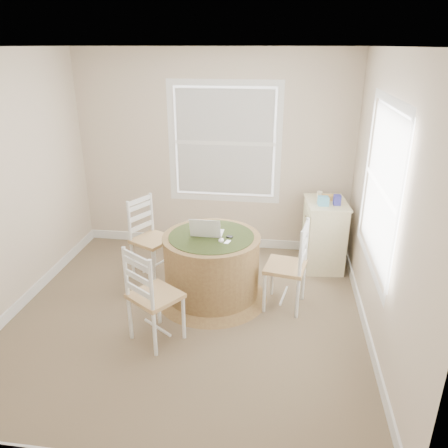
# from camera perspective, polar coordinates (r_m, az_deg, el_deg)

# --- Properties ---
(room) EXTENTS (3.64, 3.64, 2.64)m
(room) POSITION_cam_1_polar(r_m,az_deg,el_deg) (4.17, -2.72, 3.97)
(room) COLOR #816D52
(room) RESTS_ON ground
(round_table) EXTENTS (1.22, 1.22, 0.75)m
(round_table) POSITION_cam_1_polar(r_m,az_deg,el_deg) (4.75, -1.62, -5.31)
(round_table) COLOR olive
(round_table) RESTS_ON ground
(chair_left) EXTENTS (0.55, 0.56, 0.95)m
(chair_left) POSITION_cam_1_polar(r_m,az_deg,el_deg) (5.25, -9.31, -2.00)
(chair_left) COLOR white
(chair_left) RESTS_ON ground
(chair_near) EXTENTS (0.57, 0.57, 0.95)m
(chair_near) POSITION_cam_1_polar(r_m,az_deg,el_deg) (4.12, -8.96, -9.19)
(chair_near) COLOR white
(chair_near) RESTS_ON ground
(chair_right) EXTENTS (0.47, 0.49, 0.95)m
(chair_right) POSITION_cam_1_polar(r_m,az_deg,el_deg) (4.61, 8.03, -5.48)
(chair_right) COLOR white
(chair_right) RESTS_ON ground
(laptop) EXTENTS (0.33, 0.29, 0.23)m
(laptop) POSITION_cam_1_polar(r_m,az_deg,el_deg) (4.63, -2.22, -1.05)
(laptop) COLOR white
(laptop) RESTS_ON round_table
(mouse) EXTENTS (0.08, 0.11, 0.03)m
(mouse) POSITION_cam_1_polar(r_m,az_deg,el_deg) (4.49, -0.36, -2.14)
(mouse) COLOR white
(mouse) RESTS_ON round_table
(phone) EXTENTS (0.07, 0.10, 0.02)m
(phone) POSITION_cam_1_polar(r_m,az_deg,el_deg) (4.46, 0.45, -2.43)
(phone) COLOR #B7BABF
(phone) RESTS_ON round_table
(keys) EXTENTS (0.07, 0.06, 0.02)m
(keys) POSITION_cam_1_polar(r_m,az_deg,el_deg) (4.56, 0.74, -1.75)
(keys) COLOR black
(keys) RESTS_ON round_table
(corner_chest) EXTENTS (0.56, 0.69, 0.86)m
(corner_chest) POSITION_cam_1_polar(r_m,az_deg,el_deg) (5.56, 12.88, -1.32)
(corner_chest) COLOR #F9E7BA
(corner_chest) RESTS_ON ground
(tissue_box) EXTENTS (0.13, 0.13, 0.10)m
(tissue_box) POSITION_cam_1_polar(r_m,az_deg,el_deg) (5.25, 12.78, 2.90)
(tissue_box) COLOR #61B9DE
(tissue_box) RESTS_ON corner_chest
(box_yellow) EXTENTS (0.16, 0.11, 0.06)m
(box_yellow) POSITION_cam_1_polar(r_m,az_deg,el_deg) (5.47, 13.50, 3.41)
(box_yellow) COLOR #EDB253
(box_yellow) RESTS_ON corner_chest
(box_blue) EXTENTS (0.09, 0.09, 0.12)m
(box_blue) POSITION_cam_1_polar(r_m,az_deg,el_deg) (5.30, 14.70, 3.00)
(box_blue) COLOR #3635A1
(box_blue) RESTS_ON corner_chest
(cup_cream) EXTENTS (0.07, 0.07, 0.09)m
(cup_cream) POSITION_cam_1_polar(r_m,az_deg,el_deg) (5.50, 12.29, 3.77)
(cup_cream) COLOR beige
(cup_cream) RESTS_ON corner_chest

